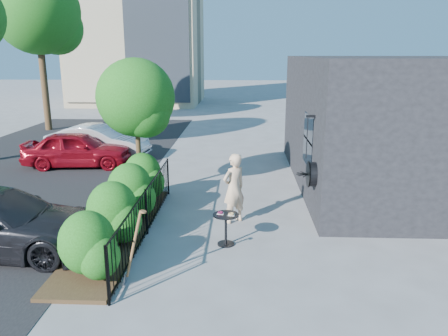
{
  "coord_description": "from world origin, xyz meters",
  "views": [
    {
      "loc": [
        0.71,
        -9.41,
        4.11
      ],
      "look_at": [
        0.23,
        1.6,
        1.2
      ],
      "focal_mm": 35.0,
      "sensor_mm": 36.0,
      "label": 1
    }
  ],
  "objects_px": {
    "street_tree_far": "(38,17)",
    "cafe_table": "(226,224)",
    "car_silver": "(99,142)",
    "patio_tree": "(138,103)",
    "car_red": "(77,149)",
    "shovel": "(132,251)",
    "woman": "(234,188)"
  },
  "relations": [
    {
      "from": "patio_tree",
      "to": "car_red",
      "type": "distance_m",
      "value": 5.09
    },
    {
      "from": "shovel",
      "to": "car_red",
      "type": "bearing_deg",
      "value": 116.28
    },
    {
      "from": "shovel",
      "to": "car_red",
      "type": "xyz_separation_m",
      "value": [
        -4.15,
        8.41,
        0.02
      ]
    },
    {
      "from": "cafe_table",
      "to": "shovel",
      "type": "height_order",
      "value": "shovel"
    },
    {
      "from": "cafe_table",
      "to": "car_red",
      "type": "distance_m",
      "value": 8.8
    },
    {
      "from": "patio_tree",
      "to": "shovel",
      "type": "distance_m",
      "value": 5.55
    },
    {
      "from": "shovel",
      "to": "car_red",
      "type": "distance_m",
      "value": 9.38
    },
    {
      "from": "patio_tree",
      "to": "car_red",
      "type": "height_order",
      "value": "patio_tree"
    },
    {
      "from": "patio_tree",
      "to": "street_tree_far",
      "type": "relative_size",
      "value": 0.48
    },
    {
      "from": "street_tree_far",
      "to": "cafe_table",
      "type": "relative_size",
      "value": 10.89
    },
    {
      "from": "cafe_table",
      "to": "car_silver",
      "type": "distance_m",
      "value": 9.75
    },
    {
      "from": "car_red",
      "to": "car_silver",
      "type": "relative_size",
      "value": 0.97
    },
    {
      "from": "car_red",
      "to": "patio_tree",
      "type": "bearing_deg",
      "value": -141.63
    },
    {
      "from": "woman",
      "to": "car_silver",
      "type": "distance_m",
      "value": 8.75
    },
    {
      "from": "street_tree_far",
      "to": "car_silver",
      "type": "bearing_deg",
      "value": -52.75
    },
    {
      "from": "street_tree_far",
      "to": "cafe_table",
      "type": "height_order",
      "value": "street_tree_far"
    },
    {
      "from": "cafe_table",
      "to": "car_silver",
      "type": "bearing_deg",
      "value": 124.0
    },
    {
      "from": "patio_tree",
      "to": "woman",
      "type": "distance_m",
      "value": 3.83
    },
    {
      "from": "patio_tree",
      "to": "woman",
      "type": "height_order",
      "value": "patio_tree"
    },
    {
      "from": "cafe_table",
      "to": "woman",
      "type": "bearing_deg",
      "value": 83.93
    },
    {
      "from": "shovel",
      "to": "car_silver",
      "type": "distance_m",
      "value": 10.57
    },
    {
      "from": "street_tree_far",
      "to": "cafe_table",
      "type": "distance_m",
      "value": 18.56
    },
    {
      "from": "patio_tree",
      "to": "shovel",
      "type": "height_order",
      "value": "patio_tree"
    },
    {
      "from": "cafe_table",
      "to": "shovel",
      "type": "xyz_separation_m",
      "value": [
        -1.62,
        -1.77,
        0.15
      ]
    },
    {
      "from": "patio_tree",
      "to": "car_red",
      "type": "relative_size",
      "value": 1.01
    },
    {
      "from": "cafe_table",
      "to": "woman",
      "type": "xyz_separation_m",
      "value": [
        0.14,
        1.36,
        0.39
      ]
    },
    {
      "from": "cafe_table",
      "to": "car_red",
      "type": "height_order",
      "value": "car_red"
    },
    {
      "from": "woman",
      "to": "shovel",
      "type": "xyz_separation_m",
      "value": [
        -1.77,
        -3.13,
        -0.23
      ]
    },
    {
      "from": "cafe_table",
      "to": "woman",
      "type": "relative_size",
      "value": 0.43
    },
    {
      "from": "shovel",
      "to": "street_tree_far",
      "type": "bearing_deg",
      "value": 118.13
    },
    {
      "from": "patio_tree",
      "to": "car_red",
      "type": "bearing_deg",
      "value": 133.22
    },
    {
      "from": "patio_tree",
      "to": "cafe_table",
      "type": "relative_size",
      "value": 5.18
    }
  ]
}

